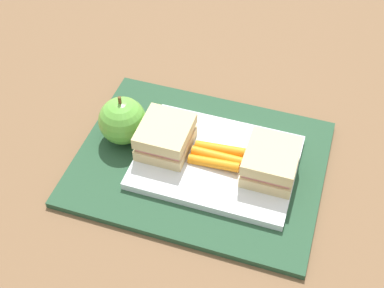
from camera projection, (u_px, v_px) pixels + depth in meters
The scene contains 7 objects.
ground_plane at pixel (200, 165), 0.78m from camera, with size 2.40×2.40×0.00m, color brown.
lunchbag_mat at pixel (200, 163), 0.77m from camera, with size 0.36×0.28×0.01m, color #284C33.
food_tray at pixel (216, 162), 0.76m from camera, with size 0.23×0.17×0.01m, color white.
sandwich_half_left at pixel (271, 162), 0.72m from camera, with size 0.07×0.08×0.04m.
sandwich_half_right at pixel (165, 137), 0.76m from camera, with size 0.07×0.08×0.04m.
carrot_sticks_bundle at pixel (217, 156), 0.75m from camera, with size 0.08×0.04×0.02m.
apple at pixel (123, 121), 0.78m from camera, with size 0.07×0.07×0.08m.
Camera 1 is at (-0.14, 0.48, 0.60)m, focal length 48.85 mm.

